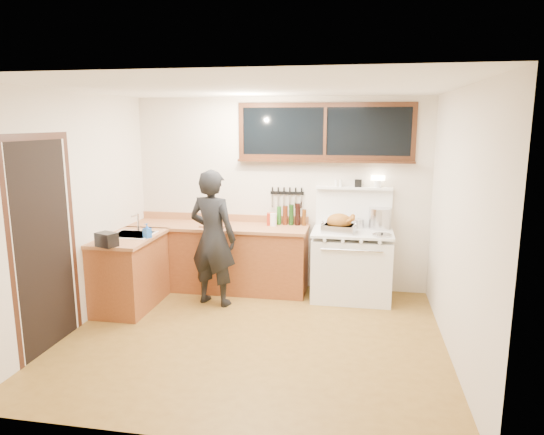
% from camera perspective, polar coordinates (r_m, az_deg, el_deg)
% --- Properties ---
extents(ground_plane, '(4.00, 3.50, 0.02)m').
position_cam_1_polar(ground_plane, '(5.36, -2.20, -14.02)').
color(ground_plane, brown).
extents(room_shell, '(4.10, 3.60, 2.65)m').
position_cam_1_polar(room_shell, '(4.89, -2.34, 3.87)').
color(room_shell, beige).
rests_on(room_shell, ground).
extents(counter_back, '(2.44, 0.64, 1.00)m').
position_cam_1_polar(counter_back, '(6.71, -6.27, -4.61)').
color(counter_back, brown).
rests_on(counter_back, ground).
extents(counter_left, '(0.64, 1.09, 0.90)m').
position_cam_1_polar(counter_left, '(6.29, -16.35, -6.09)').
color(counter_left, brown).
rests_on(counter_left, ground).
extents(sink_unit, '(0.50, 0.45, 0.37)m').
position_cam_1_polar(sink_unit, '(6.25, -16.08, -2.44)').
color(sink_unit, white).
rests_on(sink_unit, counter_left).
extents(vintage_stove, '(1.02, 0.74, 1.58)m').
position_cam_1_polar(vintage_stove, '(6.40, 9.34, -5.33)').
color(vintage_stove, white).
rests_on(vintage_stove, ground).
extents(back_window, '(2.32, 0.13, 0.77)m').
position_cam_1_polar(back_window, '(6.47, 6.24, 9.28)').
color(back_window, black).
rests_on(back_window, room_shell).
extents(left_doorway, '(0.02, 1.04, 2.17)m').
position_cam_1_polar(left_doorway, '(5.31, -25.19, -2.80)').
color(left_doorway, black).
rests_on(left_doorway, ground).
extents(knife_strip, '(0.46, 0.03, 0.28)m').
position_cam_1_polar(knife_strip, '(6.60, 1.78, 2.81)').
color(knife_strip, black).
rests_on(knife_strip, room_shell).
extents(man, '(0.70, 0.55, 1.71)m').
position_cam_1_polar(man, '(6.07, -6.98, -2.40)').
color(man, black).
rests_on(man, ground).
extents(soap_bottle, '(0.11, 0.11, 0.18)m').
position_cam_1_polar(soap_bottle, '(6.01, -14.49, -1.50)').
color(soap_bottle, '#235AB3').
rests_on(soap_bottle, counter_left).
extents(toaster, '(0.27, 0.23, 0.16)m').
position_cam_1_polar(toaster, '(5.73, -18.88, -2.48)').
color(toaster, black).
rests_on(toaster, counter_left).
extents(cutting_board, '(0.45, 0.37, 0.14)m').
position_cam_1_polar(cutting_board, '(6.57, -6.64, -0.46)').
color(cutting_board, '#A16840').
rests_on(cutting_board, counter_back).
extents(roast_turkey, '(0.45, 0.36, 0.24)m').
position_cam_1_polar(roast_turkey, '(6.17, 7.94, -0.81)').
color(roast_turkey, silver).
rests_on(roast_turkey, vintage_stove).
extents(stockpot, '(0.38, 0.38, 0.27)m').
position_cam_1_polar(stockpot, '(6.46, 12.58, -0.10)').
color(stockpot, silver).
rests_on(stockpot, vintage_stove).
extents(saucepan, '(0.16, 0.28, 0.12)m').
position_cam_1_polar(saucepan, '(6.46, 10.09, -0.71)').
color(saucepan, silver).
rests_on(saucepan, vintage_stove).
extents(pot_lid, '(0.24, 0.24, 0.04)m').
position_cam_1_polar(pot_lid, '(6.08, 12.81, -2.01)').
color(pot_lid, silver).
rests_on(pot_lid, vintage_stove).
extents(coffee_tin, '(0.12, 0.10, 0.17)m').
position_cam_1_polar(coffee_tin, '(6.53, -0.10, -0.19)').
color(coffee_tin, maroon).
rests_on(coffee_tin, counter_back).
extents(pitcher, '(0.10, 0.10, 0.17)m').
position_cam_1_polar(pitcher, '(6.49, 0.16, -0.25)').
color(pitcher, white).
rests_on(pitcher, counter_back).
extents(bottle_cluster, '(0.40, 0.07, 0.30)m').
position_cam_1_polar(bottle_cluster, '(6.54, 2.30, 0.27)').
color(bottle_cluster, black).
rests_on(bottle_cluster, counter_back).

